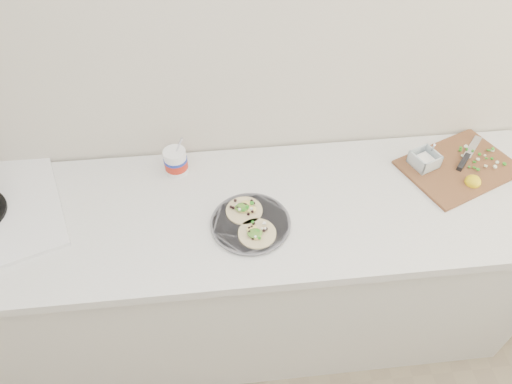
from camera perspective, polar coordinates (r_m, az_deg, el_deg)
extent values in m
cube|color=beige|center=(1.65, -3.90, 15.44)|extent=(3.50, 0.05, 2.60)
cube|color=silver|center=(2.05, -2.18, -10.44)|extent=(2.40, 0.62, 0.86)
cube|color=silver|center=(1.68, -2.55, -2.66)|extent=(2.44, 0.66, 0.04)
cylinder|color=#55545B|center=(1.61, -0.69, -3.96)|extent=(0.27, 0.27, 0.01)
cylinder|color=#55545B|center=(1.61, -0.69, -3.84)|extent=(0.28, 0.28, 0.00)
cylinder|color=white|center=(1.79, -9.99, 3.75)|extent=(0.09, 0.09, 0.11)
cylinder|color=#B52414|center=(1.79, -9.97, 3.62)|extent=(0.09, 0.09, 0.04)
cylinder|color=#192D99|center=(1.78, -10.05, 4.05)|extent=(0.09, 0.09, 0.01)
cube|color=brown|center=(1.98, 24.01, 2.88)|extent=(0.51, 0.44, 0.01)
cube|color=white|center=(1.91, 20.27, 3.69)|extent=(0.06, 0.06, 0.03)
ellipsoid|color=yellow|center=(1.91, 25.55, 1.35)|extent=(0.06, 0.06, 0.05)
cube|color=silver|center=(2.08, 25.46, 5.13)|extent=(0.13, 0.14, 0.00)
cube|color=black|center=(1.98, 24.50, 3.44)|extent=(0.08, 0.09, 0.02)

